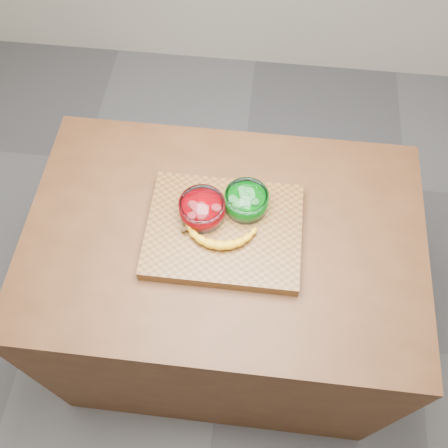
# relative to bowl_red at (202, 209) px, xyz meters

# --- Properties ---
(ground) EXTENTS (3.50, 3.50, 0.00)m
(ground) POSITION_rel_bowl_red_xyz_m (0.07, -0.04, -0.97)
(ground) COLOR #5D5D61
(ground) RESTS_ON ground
(room_shell) EXTENTS (3.52, 3.52, 2.71)m
(room_shell) POSITION_rel_bowl_red_xyz_m (0.07, -0.04, 0.71)
(room_shell) COLOR beige
(room_shell) RESTS_ON ground
(counter) EXTENTS (1.20, 0.80, 0.90)m
(counter) POSITION_rel_bowl_red_xyz_m (0.07, -0.04, -0.52)
(counter) COLOR #4F2D17
(counter) RESTS_ON ground
(cutting_board) EXTENTS (0.45, 0.35, 0.04)m
(cutting_board) POSITION_rel_bowl_red_xyz_m (0.07, -0.04, -0.05)
(cutting_board) COLOR brown
(cutting_board) RESTS_ON counter
(bowl_red) EXTENTS (0.13, 0.13, 0.06)m
(bowl_red) POSITION_rel_bowl_red_xyz_m (0.00, 0.00, 0.00)
(bowl_red) COLOR white
(bowl_red) RESTS_ON cutting_board
(bowl_green) EXTENTS (0.13, 0.13, 0.06)m
(bowl_green) POSITION_rel_bowl_red_xyz_m (0.12, 0.04, -0.00)
(bowl_green) COLOR white
(bowl_green) RESTS_ON cutting_board
(banana) EXTENTS (0.24, 0.11, 0.03)m
(banana) POSITION_rel_bowl_red_xyz_m (0.06, -0.08, -0.02)
(banana) COLOR gold
(banana) RESTS_ON cutting_board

